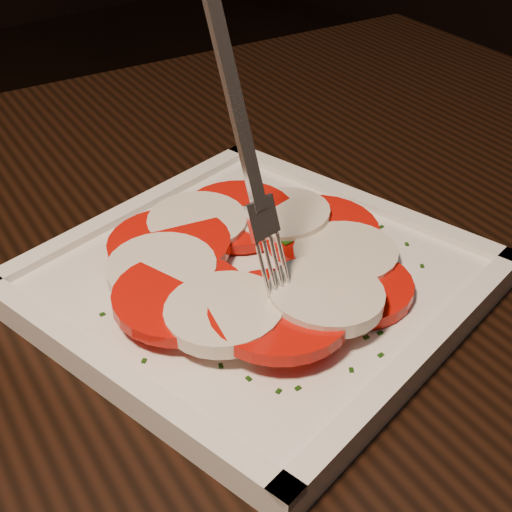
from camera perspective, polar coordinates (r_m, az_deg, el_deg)
table at (r=0.58m, az=-9.54°, el=-9.95°), size 1.29×0.94×0.75m
plate at (r=0.50m, az=0.00°, el=-2.13°), size 0.32×0.32×0.01m
caprese_salad at (r=0.48m, az=-0.01°, el=-0.39°), size 0.22×0.23×0.03m
fork at (r=0.41m, az=-1.78°, el=9.75°), size 0.03×0.07×0.18m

